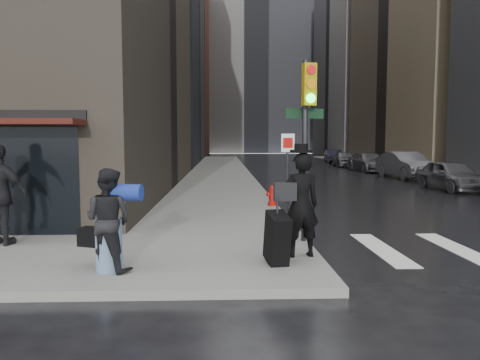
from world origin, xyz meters
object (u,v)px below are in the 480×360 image
(parked_car_1, at_px, (450,175))
(parked_car_2, at_px, (405,165))
(traffic_light, at_px, (305,125))
(fire_hydrant, at_px, (272,196))
(parked_car_4, at_px, (344,159))
(man_overcoat, at_px, (296,210))
(parked_car_3, at_px, (369,162))
(parked_car_5, at_px, (334,156))
(man_greycoat, at_px, (0,195))
(man_jeans, at_px, (108,220))

(parked_car_1, relative_size, parked_car_2, 0.85)
(traffic_light, bearing_deg, fire_hydrant, 79.86)
(traffic_light, bearing_deg, parked_car_4, 62.81)
(man_overcoat, height_order, parked_car_4, man_overcoat)
(traffic_light, xyz_separation_m, fire_hydrant, (-0.08, 5.42, -2.12))
(parked_car_1, bearing_deg, parked_car_3, 84.46)
(fire_hydrant, xyz_separation_m, parked_car_3, (8.96, 18.40, 0.23))
(traffic_light, distance_m, parked_car_2, 19.75)
(parked_car_1, xyz_separation_m, parked_car_5, (0.78, 25.44, -0.03))
(fire_hydrant, distance_m, parked_car_3, 20.47)
(fire_hydrant, bearing_deg, parked_car_5, 73.06)
(man_overcoat, xyz_separation_m, man_greycoat, (-5.79, 1.26, 0.15))
(man_overcoat, bearing_deg, fire_hydrant, -102.42)
(man_overcoat, distance_m, man_jeans, 3.24)
(man_overcoat, height_order, traffic_light, traffic_light)
(parked_car_5, bearing_deg, man_jeans, -104.53)
(man_greycoat, bearing_deg, parked_car_1, -134.79)
(parked_car_1, xyz_separation_m, parked_car_3, (0.27, 12.72, -0.02))
(parked_car_3, bearing_deg, man_greycoat, -127.48)
(man_greycoat, bearing_deg, fire_hydrant, -129.79)
(parked_car_2, xyz_separation_m, parked_car_4, (-0.31, 12.72, -0.12))
(parked_car_4, xyz_separation_m, parked_car_5, (0.65, 6.36, -0.01))
(man_overcoat, distance_m, fire_hydrant, 6.80)
(man_overcoat, height_order, man_jeans, man_overcoat)
(man_jeans, height_order, parked_car_3, man_jeans)
(parked_car_3, distance_m, parked_car_5, 12.73)
(parked_car_4, bearing_deg, man_greycoat, -111.86)
(man_overcoat, bearing_deg, parked_car_5, -114.33)
(man_jeans, distance_m, parked_car_4, 34.51)
(traffic_light, relative_size, fire_hydrant, 5.63)
(man_greycoat, xyz_separation_m, fire_hydrant, (6.10, 5.51, -0.73))
(fire_hydrant, xyz_separation_m, parked_car_4, (8.83, 24.77, 0.22))
(parked_car_4, bearing_deg, parked_car_2, -84.23)
(man_overcoat, distance_m, parked_car_5, 39.14)
(man_jeans, height_order, traffic_light, traffic_light)
(man_greycoat, bearing_deg, man_jeans, 151.33)
(man_jeans, bearing_deg, parked_car_3, -95.58)
(parked_car_4, bearing_deg, traffic_light, -101.77)
(man_jeans, relative_size, man_greycoat, 0.82)
(man_overcoat, bearing_deg, traffic_light, -115.81)
(parked_car_3, bearing_deg, parked_car_4, 85.95)
(parked_car_3, bearing_deg, man_overcoat, -115.49)
(man_jeans, bearing_deg, parked_car_5, -88.47)
(man_overcoat, height_order, parked_car_2, man_overcoat)
(fire_hydrant, height_order, parked_car_4, parked_car_4)
(parked_car_2, bearing_deg, traffic_light, -122.85)
(man_overcoat, xyz_separation_m, parked_car_1, (9.00, 12.45, -0.33))
(parked_car_2, height_order, parked_car_4, parked_car_2)
(parked_car_3, relative_size, parked_car_4, 1.20)
(parked_car_2, distance_m, parked_car_5, 19.09)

